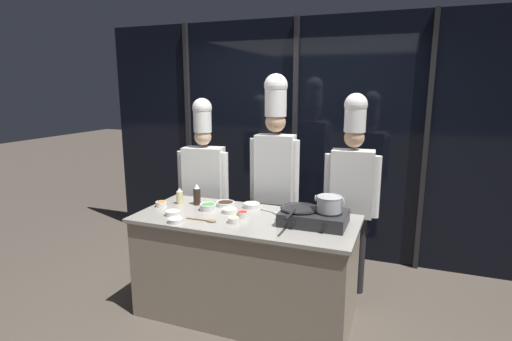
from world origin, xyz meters
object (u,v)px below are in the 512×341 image
(prep_bowl_carrots, at_px, (161,204))
(serving_spoon_slotted, at_px, (207,220))
(squeeze_bottle_oil, at_px, (180,196))
(prep_bowl_noodles, at_px, (230,210))
(prep_bowl_chili_flakes, at_px, (242,214))
(frying_pan, at_px, (299,206))
(chef_sous, at_px, (275,160))
(prep_bowl_onion, at_px, (252,205))
(squeeze_bottle_soy, at_px, (197,195))
(prep_bowl_ginger, at_px, (234,220))
(chef_head, at_px, (204,175))
(stock_pot, at_px, (329,203))
(prep_bowl_soy_glaze, at_px, (225,203))
(prep_bowl_bean_sprouts, at_px, (175,220))
(portable_stove, at_px, (314,217))
(chef_line, at_px, (352,179))
(serving_spoon_solid, at_px, (274,212))
(prep_bowl_scallions, at_px, (208,207))
(prep_bowl_rice, at_px, (173,213))

(prep_bowl_carrots, distance_m, serving_spoon_slotted, 0.62)
(squeeze_bottle_oil, distance_m, prep_bowl_noodles, 0.55)
(prep_bowl_chili_flakes, distance_m, prep_bowl_noodles, 0.18)
(frying_pan, distance_m, chef_sous, 0.82)
(prep_bowl_onion, bearing_deg, squeeze_bottle_soy, -169.75)
(squeeze_bottle_soy, distance_m, chef_sous, 0.83)
(prep_bowl_chili_flakes, relative_size, serving_spoon_slotted, 0.38)
(prep_bowl_ginger, distance_m, chef_head, 1.11)
(stock_pot, distance_m, prep_bowl_carrots, 1.53)
(frying_pan, height_order, squeeze_bottle_soy, squeeze_bottle_soy)
(stock_pot, relative_size, prep_bowl_soy_glaze, 1.31)
(squeeze_bottle_soy, height_order, prep_bowl_bean_sprouts, squeeze_bottle_soy)
(stock_pot, distance_m, prep_bowl_bean_sprouts, 1.23)
(portable_stove, xyz_separation_m, chef_head, (-1.32, 0.63, 0.11))
(chef_head, relative_size, chef_line, 0.97)
(prep_bowl_carrots, bearing_deg, chef_line, 24.05)
(squeeze_bottle_oil, height_order, squeeze_bottle_soy, squeeze_bottle_soy)
(prep_bowl_noodles, xyz_separation_m, chef_head, (-0.57, 0.60, 0.15))
(frying_pan, height_order, serving_spoon_solid, frying_pan)
(prep_bowl_scallions, distance_m, chef_line, 1.34)
(squeeze_bottle_soy, bearing_deg, squeeze_bottle_oil, -167.41)
(portable_stove, xyz_separation_m, serving_spoon_solid, (-0.38, 0.15, -0.05))
(portable_stove, xyz_separation_m, squeeze_bottle_soy, (-1.13, 0.14, 0.04))
(portable_stove, bearing_deg, prep_bowl_carrots, -178.66)
(frying_pan, xyz_separation_m, prep_bowl_scallions, (-0.84, 0.03, -0.10))
(prep_bowl_bean_sprouts, distance_m, chef_head, 1.04)
(prep_bowl_carrots, relative_size, prep_bowl_rice, 0.78)
(chef_head, bearing_deg, prep_bowl_soy_glaze, 127.22)
(portable_stove, distance_m, squeeze_bottle_oil, 1.29)
(serving_spoon_slotted, xyz_separation_m, chef_head, (-0.50, 0.88, 0.16))
(frying_pan, height_order, squeeze_bottle_oil, frying_pan)
(prep_bowl_scallions, distance_m, serving_spoon_slotted, 0.30)
(prep_bowl_scallions, distance_m, prep_bowl_chili_flakes, 0.37)
(chef_head, bearing_deg, serving_spoon_solid, 143.33)
(portable_stove, relative_size, prep_bowl_chili_flakes, 5.02)
(prep_bowl_noodles, bearing_deg, prep_bowl_carrots, -174.56)
(prep_bowl_onion, xyz_separation_m, chef_sous, (0.08, 0.43, 0.34))
(squeeze_bottle_oil, relative_size, chef_line, 0.08)
(prep_bowl_noodles, xyz_separation_m, chef_sous, (0.20, 0.63, 0.34))
(portable_stove, relative_size, prep_bowl_onion, 3.49)
(prep_bowl_soy_glaze, height_order, chef_head, chef_head)
(portable_stove, relative_size, prep_bowl_rice, 3.96)
(prep_bowl_bean_sprouts, bearing_deg, prep_bowl_rice, 128.67)
(prep_bowl_onion, bearing_deg, serving_spoon_slotted, -112.71)
(prep_bowl_soy_glaze, bearing_deg, serving_spoon_solid, -6.85)
(stock_pot, xyz_separation_m, prep_bowl_scallions, (-1.07, 0.03, -0.15))
(stock_pot, distance_m, serving_spoon_slotted, 0.98)
(chef_sous, bearing_deg, prep_bowl_carrots, 36.52)
(prep_bowl_bean_sprouts, height_order, serving_spoon_slotted, prep_bowl_bean_sprouts)
(prep_bowl_noodles, height_order, prep_bowl_rice, prep_bowl_rice)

